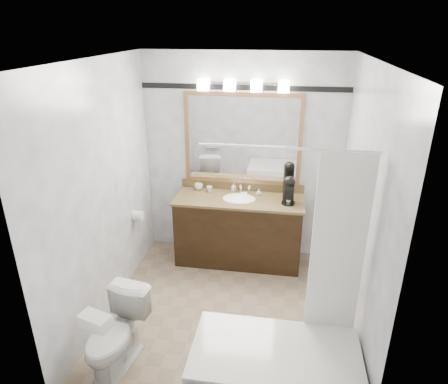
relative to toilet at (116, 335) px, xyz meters
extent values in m
cube|color=gray|center=(0.81, 0.84, -0.34)|extent=(2.40, 2.60, 0.01)
cube|color=white|center=(0.81, 0.84, 2.17)|extent=(2.40, 2.60, 0.01)
cube|color=white|center=(0.81, 2.15, 0.91)|extent=(2.40, 0.01, 2.50)
cube|color=white|center=(0.81, -0.46, 0.91)|extent=(2.40, 0.01, 2.50)
cube|color=white|center=(-0.39, 0.84, 0.91)|extent=(0.01, 2.60, 2.50)
cube|color=white|center=(2.02, 0.84, 0.91)|extent=(0.01, 2.60, 2.50)
cube|color=black|center=(0.81, 1.86, 0.07)|extent=(1.50, 0.55, 0.82)
cube|color=olive|center=(0.81, 1.86, 0.50)|extent=(1.53, 0.58, 0.03)
cube|color=olive|center=(0.81, 2.13, 0.56)|extent=(1.53, 0.03, 0.10)
ellipsoid|color=white|center=(0.81, 1.86, 0.48)|extent=(0.44, 0.34, 0.14)
cube|color=#A27649|center=(0.81, 2.12, 1.69)|extent=(1.40, 0.04, 0.05)
cube|color=#A27649|center=(0.81, 2.12, 0.64)|extent=(1.40, 0.04, 0.05)
cube|color=#A27649|center=(0.14, 2.12, 1.16)|extent=(0.05, 0.04, 1.00)
cube|color=#A27649|center=(1.49, 2.12, 1.16)|extent=(0.05, 0.04, 1.00)
cube|color=white|center=(0.81, 2.13, 1.16)|extent=(1.30, 0.01, 1.00)
cube|color=silver|center=(0.81, 2.11, 1.81)|extent=(0.90, 0.05, 0.03)
cube|color=white|center=(0.36, 2.06, 1.79)|extent=(0.12, 0.12, 0.12)
cube|color=white|center=(0.66, 2.06, 1.79)|extent=(0.12, 0.12, 0.12)
cube|color=white|center=(0.96, 2.06, 1.79)|extent=(0.12, 0.12, 0.12)
cube|color=white|center=(1.26, 2.06, 1.79)|extent=(0.12, 0.12, 0.12)
cube|color=black|center=(0.81, 2.14, 1.76)|extent=(2.40, 0.01, 0.06)
cube|color=white|center=(1.34, -0.08, -0.11)|extent=(1.30, 0.72, 0.45)
cylinder|color=silver|center=(1.34, 0.30, 1.61)|extent=(1.30, 0.02, 0.02)
cube|color=white|center=(1.76, 0.29, 0.84)|extent=(0.40, 0.04, 1.55)
cylinder|color=white|center=(-0.33, 1.51, 0.36)|extent=(0.11, 0.12, 0.12)
imported|color=white|center=(0.00, 0.00, 0.00)|extent=(0.48, 0.72, 0.68)
cube|color=white|center=(0.00, -0.28, 0.39)|extent=(0.26, 0.19, 0.10)
cylinder|color=black|center=(1.39, 1.80, 0.52)|extent=(0.16, 0.16, 0.02)
cylinder|color=black|center=(1.39, 1.85, 0.64)|extent=(0.13, 0.13, 0.23)
sphere|color=black|center=(1.39, 1.85, 0.75)|extent=(0.14, 0.14, 0.14)
cube|color=black|center=(1.39, 1.78, 0.71)|extent=(0.10, 0.10, 0.04)
cylinder|color=silver|center=(1.39, 1.78, 0.55)|extent=(0.05, 0.05, 0.05)
imported|color=white|center=(0.28, 2.05, 0.55)|extent=(0.10, 0.10, 0.08)
imported|color=white|center=(0.43, 2.01, 0.54)|extent=(0.08, 0.08, 0.07)
imported|color=white|center=(0.72, 2.08, 0.56)|extent=(0.05, 0.06, 0.10)
imported|color=white|center=(1.04, 1.99, 0.55)|extent=(0.06, 0.06, 0.08)
cube|color=beige|center=(0.86, 1.98, 0.52)|extent=(0.08, 0.06, 0.03)
camera|label=1|loc=(1.32, -2.45, 2.43)|focal=32.00mm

